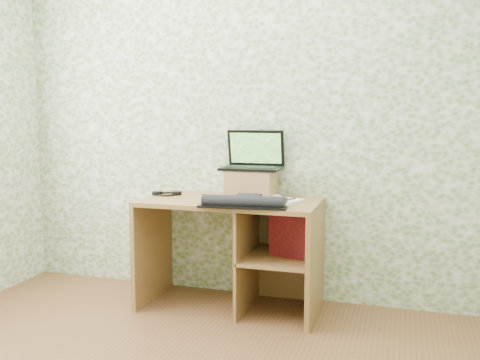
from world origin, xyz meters
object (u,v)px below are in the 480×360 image
(desk, at_px, (242,238))
(riser, at_px, (251,184))
(laptop, at_px, (253,160))
(notepad, at_px, (279,202))
(keyboard, at_px, (246,202))

(desk, height_order, riser, riser)
(desk, xyz_separation_m, laptop, (0.03, 0.16, 0.52))
(desk, bearing_deg, riser, 75.29)
(notepad, bearing_deg, laptop, 157.92)
(laptop, bearing_deg, riser, -91.04)
(desk, distance_m, notepad, 0.39)
(riser, relative_size, keyboard, 0.57)
(keyboard, bearing_deg, notepad, 40.13)
(keyboard, bearing_deg, laptop, 93.10)
(desk, xyz_separation_m, notepad, (0.26, -0.05, 0.28))
(notepad, bearing_deg, keyboard, -115.08)
(riser, distance_m, notepad, 0.30)
(desk, bearing_deg, keyboard, -68.17)
(desk, xyz_separation_m, keyboard, (0.09, -0.23, 0.30))
(riser, distance_m, keyboard, 0.35)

